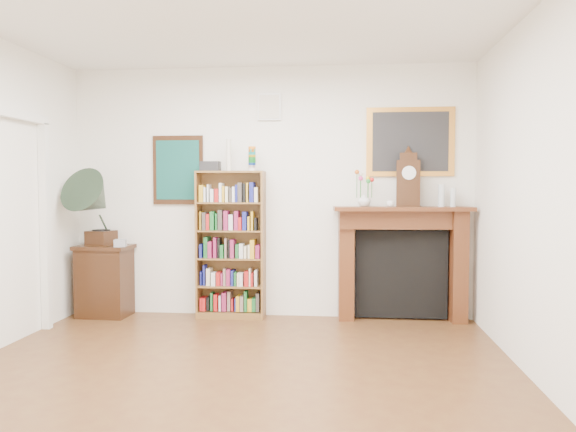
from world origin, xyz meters
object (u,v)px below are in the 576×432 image
object	(u,v)px
gramophone	(95,202)
flower_vase	(364,200)
bottle_left	(441,195)
fireplace	(402,253)
side_cabinet	(105,281)
cd_stack	(120,243)
teacup	(390,204)
bookshelf	(231,236)
mantel_clock	(408,181)
bottle_right	(453,197)

from	to	relation	value
gramophone	flower_vase	distance (m)	2.96
bottle_left	flower_vase	bearing A→B (deg)	-179.67
fireplace	bottle_left	distance (m)	0.75
side_cabinet	cd_stack	size ratio (longest dim) A/B	6.69
side_cabinet	teacup	world-z (taller)	teacup
bookshelf	cd_stack	xyz separation A→B (m)	(-1.19, -0.20, -0.07)
bookshelf	teacup	bearing A→B (deg)	-2.50
mantel_clock	fireplace	bearing A→B (deg)	144.77
teacup	bottle_left	distance (m)	0.55
gramophone	bottle_left	distance (m)	3.78
gramophone	teacup	distance (m)	3.23
bookshelf	fireplace	distance (m)	1.89
side_cabinet	mantel_clock	xyz separation A→B (m)	(3.36, 0.08, 1.12)
bookshelf	fireplace	world-z (taller)	bookshelf
gramophone	bottle_right	distance (m)	3.90
mantel_clock	flower_vase	bearing A→B (deg)	-175.00
teacup	bottle_right	world-z (taller)	bottle_right
side_cabinet	fireplace	world-z (taller)	fireplace
side_cabinet	gramophone	xyz separation A→B (m)	(-0.06, -0.09, 0.89)
bookshelf	fireplace	bearing A→B (deg)	0.56
fireplace	flower_vase	bearing A→B (deg)	-177.43
mantel_clock	bottle_right	distance (m)	0.51
fireplace	teacup	world-z (taller)	teacup
side_cabinet	flower_vase	world-z (taller)	flower_vase
bookshelf	mantel_clock	bearing A→B (deg)	-0.87
gramophone	bottle_right	world-z (taller)	gramophone
teacup	cd_stack	bearing A→B (deg)	-177.08
mantel_clock	bottle_left	world-z (taller)	mantel_clock
bookshelf	side_cabinet	world-z (taller)	bookshelf
cd_stack	bottle_right	size ratio (longest dim) A/B	0.60
fireplace	cd_stack	distance (m)	3.08
bookshelf	cd_stack	distance (m)	1.21
gramophone	bottle_right	size ratio (longest dim) A/B	4.30
mantel_clock	teacup	world-z (taller)	mantel_clock
side_cabinet	flower_vase	size ratio (longest dim) A/B	5.59
cd_stack	mantel_clock	world-z (taller)	mantel_clock
fireplace	cd_stack	size ratio (longest dim) A/B	12.48
side_cabinet	mantel_clock	size ratio (longest dim) A/B	1.40
fireplace	mantel_clock	size ratio (longest dim) A/B	2.61
flower_vase	bottle_right	world-z (taller)	bottle_right
side_cabinet	bottle_left	distance (m)	3.84
gramophone	mantel_clock	bearing A→B (deg)	16.05
fireplace	bottle_right	size ratio (longest dim) A/B	7.49
mantel_clock	teacup	size ratio (longest dim) A/B	7.05
bookshelf	side_cabinet	bearing A→B (deg)	-177.70
flower_vase	teacup	xyz separation A→B (m)	(0.28, -0.05, -0.04)
fireplace	gramophone	size ratio (longest dim) A/B	1.74
side_cabinet	cd_stack	xyz separation A→B (m)	(0.24, -0.12, 0.44)
cd_stack	fireplace	bearing A→B (deg)	4.59
flower_vase	bottle_right	distance (m)	0.94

